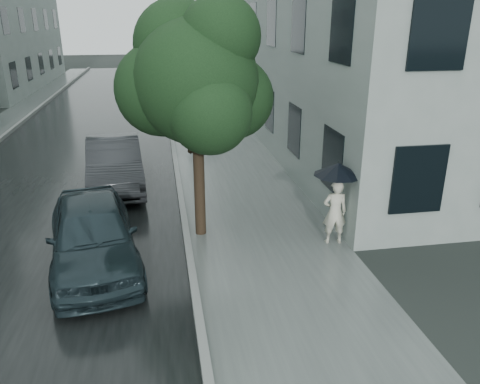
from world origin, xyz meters
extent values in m
plane|color=black|center=(0.00, 0.00, 0.00)|extent=(120.00, 120.00, 0.00)
cube|color=slate|center=(0.25, 12.00, 0.00)|extent=(3.50, 60.00, 0.01)
cube|color=slate|center=(-1.57, 12.00, 0.07)|extent=(0.15, 60.00, 0.15)
cube|color=black|center=(-5.08, 12.00, 0.00)|extent=(6.85, 60.00, 0.00)
cube|color=gray|center=(5.50, 19.50, 4.50)|extent=(7.00, 36.00, 9.00)
cube|color=black|center=(2.02, 19.50, 4.50)|extent=(0.08, 32.40, 7.20)
cube|color=black|center=(-10.32, 30.00, 4.00)|extent=(0.08, 16.20, 6.40)
imported|color=beige|center=(1.70, 2.00, 0.75)|extent=(0.58, 0.41, 1.49)
cylinder|color=black|center=(1.72, 2.04, 1.31)|extent=(0.02, 0.02, 0.60)
cone|color=black|center=(1.72, 2.04, 1.74)|extent=(1.41, 1.41, 0.28)
cylinder|color=black|center=(1.72, 2.04, 1.90)|extent=(0.02, 0.02, 0.08)
cylinder|color=black|center=(1.72, 2.04, 0.98)|extent=(0.03, 0.03, 0.06)
cylinder|color=#332619|center=(-1.22, 3.00, 1.26)|extent=(0.25, 0.25, 2.51)
sphere|color=#193618|center=(-1.22, 3.00, 3.54)|extent=(2.67, 2.67, 2.67)
sphere|color=#193618|center=(-0.39, 3.31, 3.13)|extent=(1.84, 1.84, 1.84)
sphere|color=#193618|center=(-1.94, 3.41, 3.34)|extent=(2.06, 2.06, 2.06)
sphere|color=#193618|center=(-1.02, 2.28, 3.02)|extent=(1.74, 1.74, 1.74)
sphere|color=#193618|center=(-1.53, 3.61, 4.26)|extent=(1.95, 1.95, 1.95)
sphere|color=#193618|center=(-0.71, 2.80, 4.46)|extent=(1.66, 1.66, 1.66)
cylinder|color=black|center=(-0.70, 13.43, 2.76)|extent=(0.12, 0.12, 5.52)
cylinder|color=black|center=(-0.70, 13.43, 0.10)|extent=(0.28, 0.28, 0.20)
imported|color=#1B292E|center=(-3.50, 1.84, 0.72)|extent=(2.34, 4.40, 1.42)
imported|color=#232528|center=(-3.43, 6.70, 0.73)|extent=(1.94, 4.52, 1.45)
camera|label=1|loc=(-2.02, -7.08, 4.85)|focal=35.00mm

